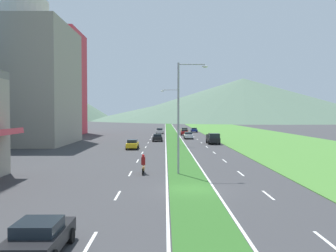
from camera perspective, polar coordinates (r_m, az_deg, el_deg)
ground_plane at (r=27.12m, az=3.60°, el=-9.84°), size 600.00×600.00×0.00m
grass_median at (r=86.68m, az=0.78°, el=-1.73°), size 3.20×240.00×0.06m
grass_verge_right at (r=89.53m, az=14.08°, el=-1.68°), size 24.00×240.00×0.06m
lane_dash_left_1 at (r=16.81m, az=-11.98°, el=-17.27°), size 0.16×2.80×0.01m
lane_dash_left_2 at (r=25.45m, az=-7.83°, el=-10.62°), size 0.16×2.80×0.01m
lane_dash_left_3 at (r=34.31m, az=-5.88°, el=-7.35°), size 0.16×2.80×0.01m
lane_dash_left_4 at (r=43.25m, az=-4.74°, el=-5.43°), size 0.16×2.80×0.01m
lane_dash_left_5 at (r=52.25m, az=-4.00°, el=-4.16°), size 0.16×2.80×0.01m
lane_dash_left_6 at (r=61.26m, az=-3.48°, el=-3.27°), size 0.16×2.80×0.01m
lane_dash_left_7 at (r=70.29m, az=-3.09°, el=-2.60°), size 0.16×2.80×0.01m
lane_dash_left_8 at (r=79.33m, az=-2.79°, el=-2.09°), size 0.16×2.80×0.01m
lane_dash_left_9 at (r=88.38m, az=-2.55°, el=-1.68°), size 0.16×2.80×0.01m
lane_dash_left_10 at (r=97.43m, az=-2.36°, el=-1.35°), size 0.16×2.80×0.01m
lane_dash_right_1 at (r=17.93m, az=23.50°, el=-16.15°), size 0.16×2.80×0.01m
lane_dash_right_2 at (r=26.19m, az=15.28°, el=-10.31°), size 0.16×2.80×0.01m
lane_dash_right_3 at (r=34.86m, az=11.20°, el=-7.23°), size 0.16×2.80×0.01m
lane_dash_right_4 at (r=43.70m, az=8.78°, el=-5.37°), size 0.16×2.80×0.01m
lane_dash_right_5 at (r=52.61m, az=7.19°, el=-4.13°), size 0.16×2.80×0.01m
lane_dash_right_6 at (r=61.58m, az=6.06°, el=-3.25°), size 0.16×2.80×0.01m
lane_dash_right_7 at (r=70.57m, az=5.22°, el=-2.59°), size 0.16×2.80×0.01m
lane_dash_right_8 at (r=79.58m, az=4.57°, el=-2.08°), size 0.16×2.80×0.01m
lane_dash_right_9 at (r=88.60m, az=4.06°, el=-1.68°), size 0.16×2.80×0.01m
lane_dash_right_10 at (r=97.63m, az=3.63°, el=-1.35°), size 0.16×2.80×0.01m
edge_line_median_left at (r=86.66m, az=-0.38°, el=-1.75°), size 0.16×240.00×0.01m
edge_line_median_right at (r=86.74m, az=1.93°, el=-1.75°), size 0.16×240.00×0.01m
domed_building at (r=73.27m, az=-22.39°, el=8.41°), size 19.24×19.24×34.73m
midrise_colored at (r=102.34m, az=-18.00°, el=6.32°), size 16.66×16.66×27.16m
hill_far_left at (r=325.17m, az=-19.93°, el=4.40°), size 132.35×132.35×40.79m
hill_far_center at (r=316.30m, az=6.85°, el=2.98°), size 212.02×212.02×23.14m
hill_far_right at (r=302.25m, az=11.56°, el=4.04°), size 221.15×221.15×34.07m
street_lamp_near at (r=33.35m, az=2.09°, el=2.33°), size 2.77×0.29×10.15m
street_lamp_mid at (r=64.26m, az=1.37°, el=2.04°), size 3.25×0.46×9.86m
car_0 at (r=81.45m, az=3.18°, el=-1.46°), size 1.96×4.74×1.47m
car_1 at (r=57.78m, az=-5.54°, el=-2.84°), size 1.87×4.02×1.49m
car_2 at (r=103.50m, az=2.58°, el=-0.71°), size 1.97×4.74×1.62m
car_3 at (r=110.39m, az=4.06°, el=-0.61°), size 1.86×4.09×1.34m
car_4 at (r=15.80m, az=-19.33°, el=-15.89°), size 2.01×4.06×1.37m
car_5 at (r=95.26m, az=2.57°, el=-0.96°), size 1.93×4.04×1.54m
car_6 at (r=102.67m, az=-1.30°, el=-0.76°), size 2.00×4.29×1.51m
car_7 at (r=74.04m, az=-1.64°, el=-1.79°), size 2.01×4.05×1.48m
pickup_truck_0 at (r=67.83m, az=7.02°, el=-1.95°), size 2.18×5.40×2.00m
motorcycle_rider at (r=33.93m, az=-3.85°, el=-6.19°), size 0.36×2.00×1.80m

